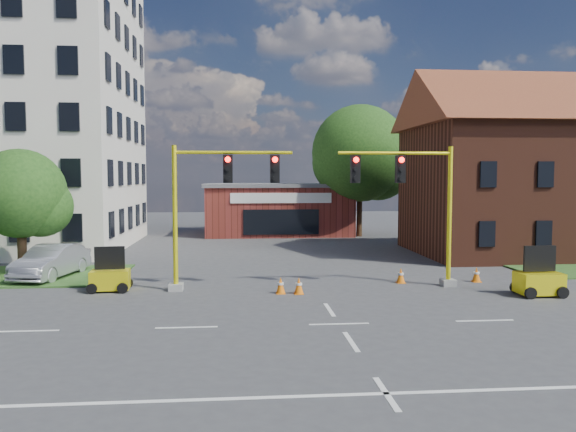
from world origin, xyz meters
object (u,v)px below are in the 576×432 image
Objects in this scene: signal_mast_east at (413,198)px; trailer_east at (539,281)px; trailer_west at (110,278)px; pickup_white at (474,246)px; signal_mast_west at (214,199)px.

trailer_east is at bearing -26.66° from signal_mast_east.
signal_mast_east is 3.39× the size of trailer_west.
signal_mast_east is at bearing -5.81° from trailer_west.
trailer_west is (-13.14, 0.17, -3.35)m from signal_mast_east.
trailer_west reaches higher than pickup_white.
signal_mast_east is 13.56m from trailer_west.
signal_mast_east is 10.97m from pickup_white.
signal_mast_east is (8.71, 0.00, 0.00)m from signal_mast_west.
pickup_white is at bearing 79.42° from trailer_east.
signal_mast_west is 8.71m from signal_mast_east.
trailer_east is (13.30, -2.30, -3.30)m from signal_mast_west.
signal_mast_west is 1.00× the size of signal_mast_east.
pickup_white is at bearing 28.77° from signal_mast_west.
trailer_west is at bearing 177.78° from signal_mast_west.
signal_mast_west reaches higher than trailer_east.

